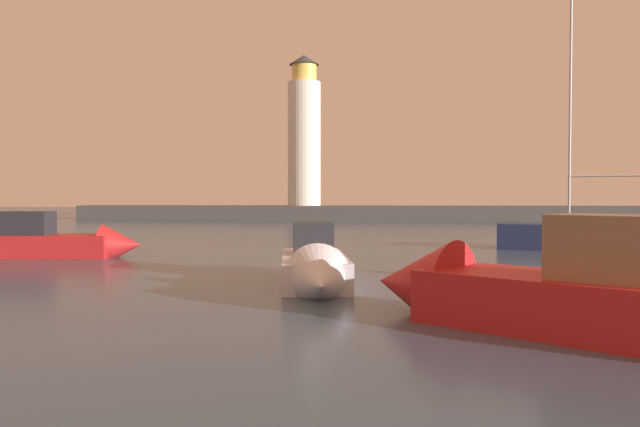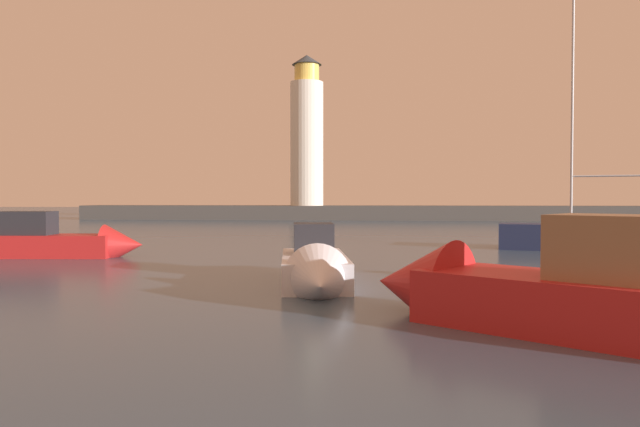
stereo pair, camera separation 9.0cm
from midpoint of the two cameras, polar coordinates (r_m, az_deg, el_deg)
name	(u,v)px [view 2 (the right image)]	position (r m, az deg, el deg)	size (l,w,h in m)	color
ground_plane	(376,242)	(33.69, 5.48, -2.73)	(220.00, 220.00, 0.00)	#384C60
breakwater	(376,213)	(65.62, 5.40, 0.06)	(65.83, 4.52, 1.58)	#423F3D
lighthouse	(307,135)	(66.38, -1.23, 7.58)	(3.65, 3.65, 16.65)	silver
motorboat_0	(67,242)	(27.34, -23.05, -2.51)	(6.83, 2.30, 2.27)	#B21E1E
motorboat_2	(526,291)	(12.37, 19.34, -7.01)	(7.42, 6.21, 2.69)	#B21E1E
motorboat_3	(316,270)	(16.52, -0.27, -5.40)	(2.66, 6.28, 2.18)	silver
sailboat_moored	(589,236)	(30.85, 24.50, -1.99)	(8.38, 4.07, 13.95)	#1E284C
mooring_buoy	(460,266)	(19.20, 13.40, -4.95)	(0.73, 0.73, 0.73)	red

